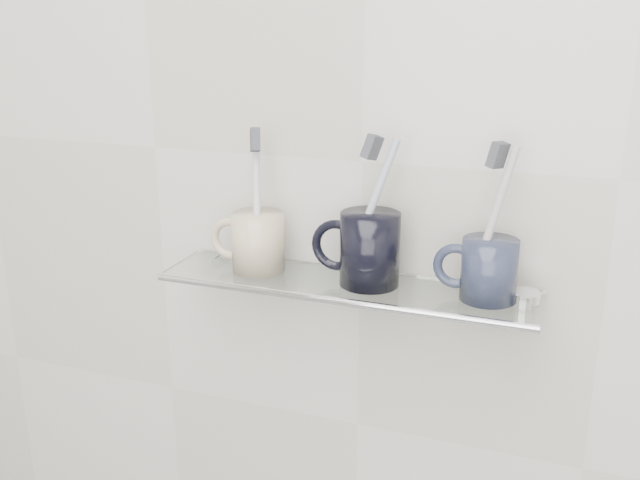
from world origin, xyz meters
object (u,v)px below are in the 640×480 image
at_px(mug_left, 258,242).
at_px(mug_right, 489,270).
at_px(shelf_glass, 346,285).
at_px(mug_center, 370,249).

bearing_deg(mug_left, mug_right, 22.90).
distance_m(mug_left, mug_right, 0.31).
relative_size(shelf_glass, mug_left, 6.17).
relative_size(shelf_glass, mug_center, 5.19).
distance_m(shelf_glass, mug_center, 0.06).
relative_size(mug_left, mug_right, 1.05).
xyz_separation_m(mug_center, mug_right, (0.15, 0.00, -0.01)).
distance_m(mug_center, mug_right, 0.15).
relative_size(mug_left, mug_center, 0.84).
bearing_deg(shelf_glass, mug_right, 1.57).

